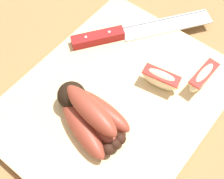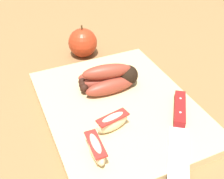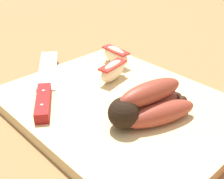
# 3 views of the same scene
# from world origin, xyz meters

# --- Properties ---
(ground_plane) EXTENTS (6.00, 6.00, 0.00)m
(ground_plane) POSITION_xyz_m (0.00, 0.00, 0.00)
(ground_plane) COLOR olive
(cutting_board) EXTENTS (0.39, 0.31, 0.02)m
(cutting_board) POSITION_xyz_m (0.01, 0.00, 0.01)
(cutting_board) COLOR #DBBC84
(cutting_board) RESTS_ON ground_plane
(banana_bunch) EXTENTS (0.09, 0.14, 0.06)m
(banana_bunch) POSITION_xyz_m (0.08, -0.01, 0.04)
(banana_bunch) COLOR black
(banana_bunch) RESTS_ON cutting_board
(chefs_knife) EXTENTS (0.25, 0.19, 0.02)m
(chefs_knife) POSITION_xyz_m (-0.10, -0.08, 0.03)
(chefs_knife) COLOR silver
(chefs_knife) RESTS_ON cutting_board
(apple_wedge_near) EXTENTS (0.03, 0.07, 0.04)m
(apple_wedge_near) POSITION_xyz_m (-0.05, 0.04, 0.04)
(apple_wedge_near) COLOR beige
(apple_wedge_near) RESTS_ON cutting_board
(apple_wedge_middle) EXTENTS (0.07, 0.02, 0.04)m
(apple_wedge_middle) POSITION_xyz_m (-0.10, 0.10, 0.04)
(apple_wedge_middle) COLOR beige
(apple_wedge_middle) RESTS_ON cutting_board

